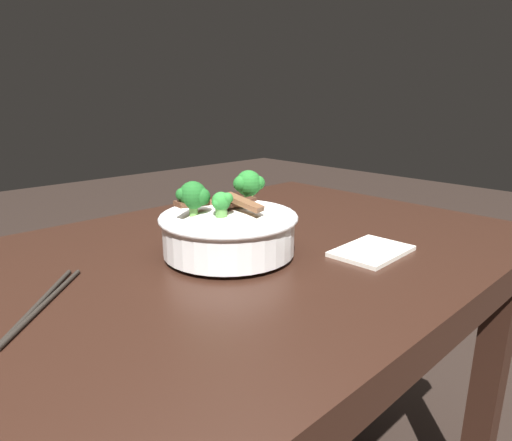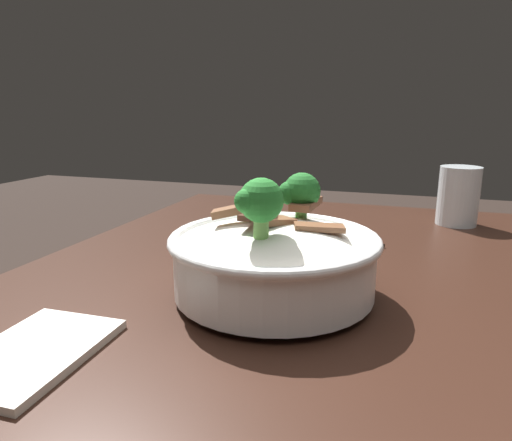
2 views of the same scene
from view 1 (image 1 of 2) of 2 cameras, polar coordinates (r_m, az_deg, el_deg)
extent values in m
cube|color=black|center=(0.82, -3.18, -5.89)|extent=(1.19, 0.78, 0.06)
cube|color=black|center=(1.52, 4.54, -11.09)|extent=(0.06, 0.06, 0.71)
cube|color=black|center=(1.25, 27.92, -19.44)|extent=(0.06, 0.06, 0.71)
cylinder|color=white|center=(0.78, -3.53, -4.34)|extent=(0.10, 0.10, 0.01)
cylinder|color=white|center=(0.77, -3.57, -1.84)|extent=(0.23, 0.23, 0.06)
torus|color=white|center=(0.76, -3.61, 0.44)|extent=(0.24, 0.24, 0.01)
ellipsoid|color=white|center=(0.77, -3.60, -0.40)|extent=(0.20, 0.20, 0.06)
cube|color=brown|center=(0.80, -6.06, 2.39)|extent=(0.04, 0.06, 0.01)
cube|color=brown|center=(0.73, -1.69, 2.39)|extent=(0.04, 0.07, 0.02)
cube|color=brown|center=(0.74, -8.42, 2.27)|extent=(0.06, 0.03, 0.01)
cube|color=brown|center=(0.76, -3.62, 2.04)|extent=(0.05, 0.05, 0.01)
cube|color=#4C2B1E|center=(0.75, -2.28, 2.38)|extent=(0.07, 0.02, 0.01)
cylinder|color=#6BA84C|center=(0.79, -0.98, 2.76)|extent=(0.02, 0.02, 0.03)
sphere|color=#237028|center=(0.78, -0.99, 4.90)|extent=(0.05, 0.05, 0.05)
sphere|color=#237028|center=(0.77, -1.96, 4.84)|extent=(0.03, 0.03, 0.03)
sphere|color=#237028|center=(0.78, 0.25, 4.96)|extent=(0.03, 0.03, 0.03)
cylinder|color=#6BA84C|center=(0.74, -8.27, 1.37)|extent=(0.01, 0.01, 0.02)
sphere|color=#1E6023|center=(0.73, -8.34, 3.33)|extent=(0.05, 0.05, 0.05)
sphere|color=#1E6023|center=(0.72, -9.65, 3.38)|extent=(0.02, 0.02, 0.02)
sphere|color=#1E6023|center=(0.72, -7.14, 3.12)|extent=(0.03, 0.03, 0.03)
cylinder|color=#5B9947|center=(0.71, -4.56, 0.95)|extent=(0.02, 0.02, 0.02)
sphere|color=#2D8433|center=(0.71, -4.59, 2.52)|extent=(0.03, 0.03, 0.03)
sphere|color=#2D8433|center=(0.70, -5.18, 2.22)|extent=(0.01, 0.01, 0.01)
sphere|color=#2D8433|center=(0.70, -3.77, 2.93)|extent=(0.02, 0.02, 0.02)
cylinder|color=#28231E|center=(0.67, -25.92, -9.75)|extent=(0.16, 0.17, 0.01)
cylinder|color=#28231E|center=(0.67, -26.56, -9.70)|extent=(0.15, 0.17, 0.01)
cube|color=silver|center=(0.82, 14.91, -3.89)|extent=(0.15, 0.11, 0.01)
camera|label=2|loc=(1.18, 10.31, 12.87)|focal=31.80mm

